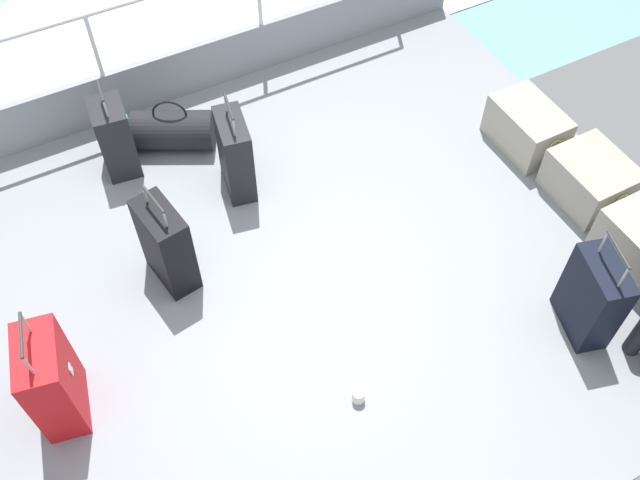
{
  "coord_description": "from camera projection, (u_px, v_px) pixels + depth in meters",
  "views": [
    {
      "loc": [
        2.56,
        -1.27,
        4.15
      ],
      "look_at": [
        -0.04,
        0.12,
        0.25
      ],
      "focal_mm": 39.94,
      "sensor_mm": 36.0,
      "label": 1
    }
  ],
  "objects": [
    {
      "name": "paper_cup",
      "position": [
        358.0,
        396.0,
        4.41
      ],
      "size": [
        0.08,
        0.08,
        0.1
      ],
      "primitive_type": "cylinder",
      "color": "white",
      "rests_on": "ground_plane"
    },
    {
      "name": "suitcase_4",
      "position": [
        52.0,
        381.0,
        4.14
      ],
      "size": [
        0.48,
        0.33,
        0.9
      ],
      "color": "red",
      "rests_on": "ground_plane"
    },
    {
      "name": "suitcase_2",
      "position": [
        592.0,
        297.0,
        4.52
      ],
      "size": [
        0.47,
        0.33,
        0.84
      ],
      "color": "black",
      "rests_on": "ground_plane"
    },
    {
      "name": "gunwale_port",
      "position": [
        189.0,
        70.0,
        6.01
      ],
      "size": [
        0.06,
        5.2,
        0.45
      ],
      "primitive_type": "cube",
      "color": "gray",
      "rests_on": "ground_plane"
    },
    {
      "name": "railing_port",
      "position": [
        178.0,
        14.0,
        5.56
      ],
      "size": [
        0.04,
        4.2,
        1.02
      ],
      "color": "silver",
      "rests_on": "ground_plane"
    },
    {
      "name": "cargo_crate_1",
      "position": [
        590.0,
        180.0,
        5.32
      ],
      "size": [
        0.61,
        0.48,
        0.36
      ],
      "color": "gray",
      "rests_on": "ground_plane"
    },
    {
      "name": "ground_plane",
      "position": [
        308.0,
        274.0,
        5.06
      ],
      "size": [
        4.4,
        5.2,
        0.06
      ],
      "primitive_type": "cube",
      "color": "gray"
    },
    {
      "name": "duffel_bag",
      "position": [
        173.0,
        130.0,
        5.67
      ],
      "size": [
        0.58,
        0.71,
        0.46
      ],
      "color": "black",
      "rests_on": "ground_plane"
    },
    {
      "name": "sea_wake",
      "position": [
        144.0,
        33.0,
        7.22
      ],
      "size": [
        12.0,
        12.0,
        0.01
      ],
      "color": "#6B99A8",
      "rests_on": "ground_plane"
    },
    {
      "name": "suitcase_1",
      "position": [
        166.0,
        245.0,
        4.75
      ],
      "size": [
        0.45,
        0.28,
        0.83
      ],
      "color": "black",
      "rests_on": "ground_plane"
    },
    {
      "name": "cargo_crate_0",
      "position": [
        527.0,
        127.0,
        5.65
      ],
      "size": [
        0.64,
        0.4,
        0.37
      ],
      "color": "#9E9989",
      "rests_on": "ground_plane"
    },
    {
      "name": "suitcase_3",
      "position": [
        115.0,
        138.0,
        5.4
      ],
      "size": [
        0.37,
        0.29,
        0.78
      ],
      "color": "black",
      "rests_on": "ground_plane"
    },
    {
      "name": "suitcase_0",
      "position": [
        235.0,
        155.0,
        5.27
      ],
      "size": [
        0.45,
        0.28,
        0.82
      ],
      "color": "black",
      "rests_on": "ground_plane"
    }
  ]
}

